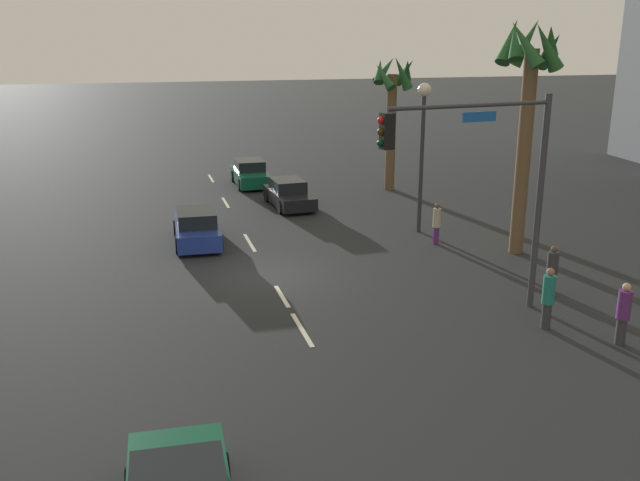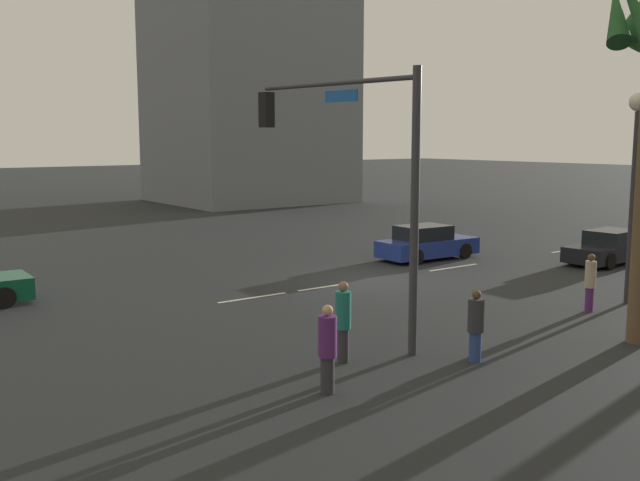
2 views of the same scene
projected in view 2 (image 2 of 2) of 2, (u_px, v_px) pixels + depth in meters
The scene contains 13 objects.
ground_plane at pixel (372, 280), 25.61m from camera, with size 220.00×220.00×0.00m, color #232628.
lane_stripe_1 at pixel (568, 250), 32.35m from camera, with size 2.33×0.14×0.01m, color silver.
lane_stripe_2 at pixel (454, 267), 28.05m from camera, with size 2.60×0.14×0.01m, color silver.
lane_stripe_3 at pixel (323, 287), 24.35m from camera, with size 2.01×0.14×0.01m, color silver.
lane_stripe_4 at pixel (253, 298), 22.73m from camera, with size 2.46×0.14×0.01m, color silver.
car_1 at pixel (427, 244), 29.94m from camera, with size 4.42×1.95×1.42m.
car_2 at pixel (609, 248), 29.00m from camera, with size 4.24×1.98×1.33m.
traffic_signal at pixel (356, 159), 17.48m from camera, with size 0.95×5.57×6.58m.
streetlamp at pixel (635, 158), 21.40m from camera, with size 0.56×0.56×6.33m.
pedestrian_0 at pixel (327, 347), 14.13m from camera, with size 0.38×0.38×1.79m.
pedestrian_1 at pixel (343, 320), 16.09m from camera, with size 0.50×0.50×1.85m.
pedestrian_2 at pixel (476, 324), 16.16m from camera, with size 0.52×0.52×1.65m.
pedestrian_3 at pixel (590, 281), 20.82m from camera, with size 0.41×0.41×1.70m.
Camera 2 is at (16.34, 19.21, 5.00)m, focal length 40.51 mm.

